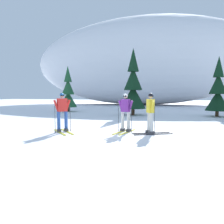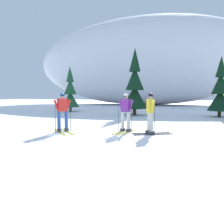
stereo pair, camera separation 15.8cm
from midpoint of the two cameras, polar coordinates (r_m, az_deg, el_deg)
ground_plane at (r=9.93m, az=-1.63°, el=-5.39°), size 120.00×120.00×0.00m
skier_purple_jacket at (r=9.83m, az=4.14°, el=-0.01°), size 0.77×1.70×1.79m
skier_yellow_jacket at (r=9.40m, az=10.85°, el=-0.27°), size 1.75×1.21×1.80m
skier_red_jacket at (r=10.08m, az=-12.80°, el=0.20°), size 1.56×1.48×1.82m
pine_tree_far_left at (r=22.20m, az=-11.04°, el=5.17°), size 1.80×1.80×4.66m
pine_tree_center_left at (r=18.05m, az=6.42°, el=6.66°), size 2.18×2.18×5.65m
pine_tree_center_right at (r=18.59m, az=27.45°, el=4.95°), size 1.83×1.83×4.75m
snow_ridge_background at (r=37.25m, az=8.39°, el=13.13°), size 38.10×17.34×14.44m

